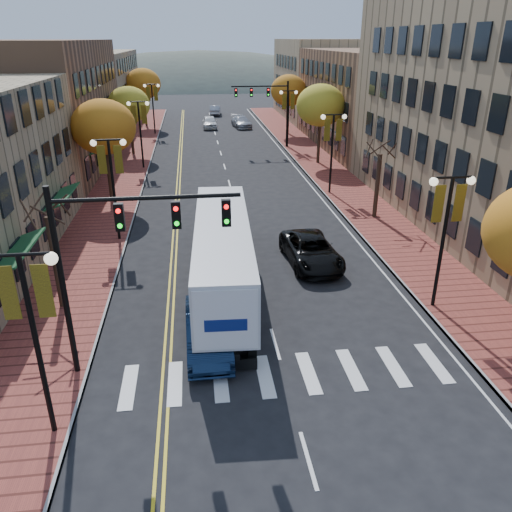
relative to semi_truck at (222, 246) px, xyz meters
name	(u,v)px	position (x,y,z in m)	size (l,w,h in m)	color
ground	(295,412)	(1.71, -9.25, -2.15)	(200.00, 200.00, 0.00)	black
sidewalk_left	(125,173)	(-7.29, 23.25, -2.07)	(4.00, 85.00, 0.15)	brown
sidewalk_right	(321,167)	(10.71, 23.25, -2.07)	(4.00, 85.00, 0.15)	brown
building_left_mid	(33,106)	(-15.29, 26.75, 3.35)	(12.00, 24.00, 11.00)	brown
building_left_far	(86,89)	(-15.29, 51.75, 2.60)	(12.00, 26.00, 9.50)	#9E8966
building_right_mid	(387,99)	(20.21, 32.75, 2.85)	(15.00, 24.00, 10.00)	brown
building_right_far	(334,79)	(20.21, 54.75, 3.35)	(15.00, 20.00, 11.00)	#9E8966
tree_left_a	(56,263)	(-7.29, -1.25, 0.10)	(0.28, 0.28, 4.20)	#382619
tree_left_b	(103,127)	(-7.29, 14.75, 3.30)	(4.48, 4.48, 7.21)	#382619
tree_left_c	(129,105)	(-7.29, 30.75, 2.91)	(4.16, 4.16, 6.69)	#382619
tree_left_d	(143,84)	(-7.29, 48.75, 3.45)	(4.61, 4.61, 7.42)	#382619
tree_right_b	(377,186)	(10.71, 8.75, 0.10)	(0.28, 0.28, 4.20)	#382619
tree_right_c	(321,105)	(10.71, 24.75, 3.30)	(4.48, 4.48, 7.21)	#382619
tree_right_d	(289,90)	(10.71, 40.75, 3.14)	(4.35, 4.35, 7.00)	#382619
lamp_left_a	(30,312)	(-5.79, -9.25, 2.15)	(1.96, 0.36, 6.05)	black
lamp_left_b	(111,170)	(-5.79, 6.75, 2.15)	(1.96, 0.36, 6.05)	black
lamp_left_c	(140,122)	(-5.79, 24.75, 2.15)	(1.96, 0.36, 6.05)	black
lamp_left_d	(152,99)	(-5.79, 42.75, 2.15)	(1.96, 0.36, 6.05)	black
lamp_right_a	(447,217)	(9.21, -3.25, 2.15)	(1.96, 0.36, 6.05)	black
lamp_right_b	(333,138)	(9.21, 14.75, 2.15)	(1.96, 0.36, 6.05)	black
lamp_right_c	(288,108)	(9.21, 32.75, 2.15)	(1.96, 0.36, 6.05)	black
traffic_mast_near	(117,246)	(-3.77, -6.25, 2.77)	(6.10, 0.35, 7.00)	black
traffic_mast_far	(270,102)	(7.18, 32.75, 2.77)	(6.10, 0.34, 7.00)	black
semi_truck	(222,246)	(0.00, 0.00, 0.00)	(3.04, 14.80, 3.68)	black
navy_sedan	(208,330)	(-0.92, -5.16, -1.36)	(1.67, 4.79, 1.58)	#0C1B33
black_suv	(311,251)	(4.83, 2.11, -1.40)	(2.50, 5.42, 1.51)	black
car_far_white	(210,122)	(1.21, 46.87, -1.36)	(1.87, 4.64, 1.58)	white
car_far_silver	(241,122)	(5.50, 46.87, -1.41)	(2.07, 5.10, 1.48)	#A3A4AB
car_far_oncoming	(215,110)	(2.58, 59.23, -1.42)	(1.54, 4.42, 1.46)	#98979E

